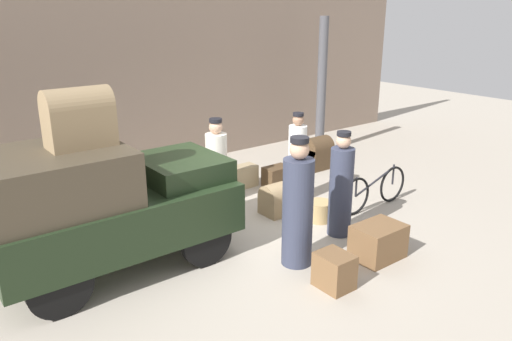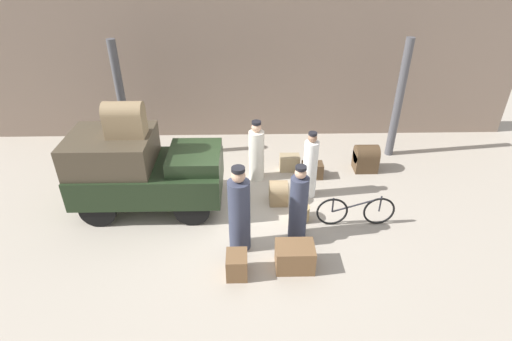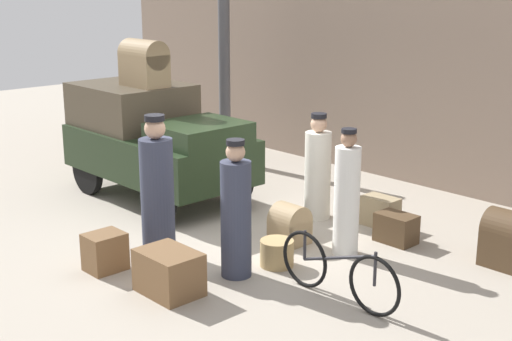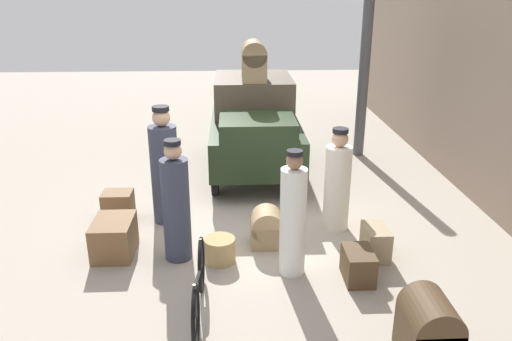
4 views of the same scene
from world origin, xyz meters
The scene contains 18 objects.
ground_plane centered at (0.00, 0.00, 0.00)m, with size 30.00×30.00×0.00m, color #A89E8E.
station_building_facade centered at (0.00, 4.08, 2.25)m, with size 16.00×0.15×4.50m.
canopy_pillar_left centered at (-3.28, 2.63, 1.63)m, with size 0.22×0.22×3.27m.
canopy_pillar_right centered at (4.07, 2.63, 1.63)m, with size 0.22×0.22×3.27m.
truck centered at (-2.34, 0.29, 0.98)m, with size 3.24×1.66×1.80m.
bicycle centered at (2.32, -0.54, 0.35)m, with size 1.69×0.04×0.72m.
wicker_basket centered at (1.15, -0.34, 0.17)m, with size 0.42×0.42×0.34m.
porter_standing_middle centered at (1.47, 0.61, 0.77)m, with size 0.33×0.33×1.67m.
conductor_in_dark_uniform centered at (1.03, -0.90, 0.77)m, with size 0.37×0.37×1.69m.
porter_carrying_trunk centered at (0.24, 1.42, 0.72)m, with size 0.39×0.39×1.59m.
porter_with_bicycle centered at (-0.15, -1.20, 0.85)m, with size 0.43×0.43×1.85m.
trunk_large_brown centered at (1.68, 1.43, 0.20)m, with size 0.53×0.36×0.40m.
suitcase_small_leather centered at (0.88, -1.80, 0.25)m, with size 0.72×0.53×0.51m.
trunk_umber_medium centered at (1.13, 1.80, 0.22)m, with size 0.52×0.32×0.44m.
trunk_barrel_dark centered at (3.15, 1.77, 0.36)m, with size 0.60×0.49×0.72m.
suitcase_black_upright centered at (0.73, 0.33, 0.26)m, with size 0.42×0.46×0.56m.
suitcase_tan_flat centered at (-0.20, -1.97, 0.24)m, with size 0.39×0.46×0.47m.
trunk_on_truck_roof centered at (-2.52, 0.29, 2.18)m, with size 0.81×0.46×0.75m.
Camera 2 is at (0.03, -7.37, 5.50)m, focal length 28.00 mm.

